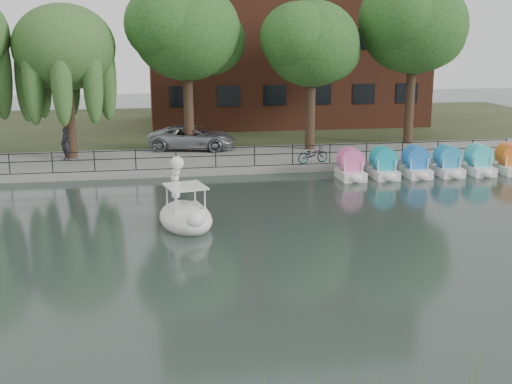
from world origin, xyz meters
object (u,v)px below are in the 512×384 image
object	(u,v)px
pedestrian	(66,142)
swan_boat	(185,212)
minivan	(193,136)
bicycle	(313,154)

from	to	relation	value
pedestrian	swan_boat	size ratio (longest dim) A/B	0.60
minivan	swan_boat	distance (m)	14.16
minivan	swan_boat	xyz separation A→B (m)	(-1.33, -14.08, -0.66)
bicycle	pedestrian	size ratio (longest dim) A/B	0.87
minivan	pedestrian	xyz separation A→B (m)	(-6.91, -2.11, 0.19)
swan_boat	bicycle	bearing A→B (deg)	38.36
minivan	bicycle	distance (m)	7.79
bicycle	swan_boat	size ratio (longest dim) A/B	0.52
minivan	swan_boat	bearing A→B (deg)	-172.58
minivan	swan_boat	size ratio (longest dim) A/B	1.76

